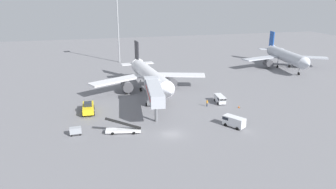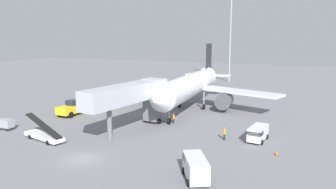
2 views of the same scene
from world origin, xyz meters
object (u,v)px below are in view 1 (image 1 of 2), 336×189
baggage_cart_far_center (76,131)px  ground_crew_worker_foreground (207,103)px  service_van_far_right (220,99)px  airplane_at_gate (149,76)px  ground_crew_worker_midground (164,100)px  jet_bridge (154,91)px  service_van_far_left (233,121)px  apron_light_mast (117,15)px  safety_cone_alpha (239,107)px  belt_loader_truck (123,129)px  pushback_tug (88,108)px  airplane_background (285,56)px

baggage_cart_far_center → ground_crew_worker_foreground: 33.19m
service_van_far_right → baggage_cart_far_center: size_ratio=1.98×
airplane_at_gate → ground_crew_worker_midground: size_ratio=22.63×
airplane_at_gate → ground_crew_worker_midground: bearing=-83.1°
service_van_far_right → ground_crew_worker_midground: service_van_far_right is taller
jet_bridge → service_van_far_left: size_ratio=3.40×
jet_bridge → ground_crew_worker_midground: 8.87m
jet_bridge → apron_light_mast: size_ratio=0.61×
ground_crew_worker_midground → ground_crew_worker_foreground: bearing=-27.4°
service_van_far_right → service_van_far_left: bearing=-103.1°
service_van_far_left → safety_cone_alpha: service_van_far_left is taller
apron_light_mast → service_van_far_left: bearing=-77.8°
belt_loader_truck → safety_cone_alpha: 30.72m
airplane_at_gate → apron_light_mast: 45.98m
pushback_tug → ground_crew_worker_foreground: size_ratio=3.80×
service_van_far_left → apron_light_mast: size_ratio=0.18×
jet_bridge → service_van_far_right: (18.22, 2.81, -4.29)m
airplane_at_gate → pushback_tug: 22.62m
baggage_cart_far_center → ground_crew_worker_foreground: bearing=16.0°
airplane_at_gate → belt_loader_truck: (-11.03, -27.36, -3.86)m
service_van_far_left → baggage_cart_far_center: 32.92m
jet_bridge → service_van_far_right: bearing=8.8°
belt_loader_truck → service_van_far_right: size_ratio=1.58×
belt_loader_truck → apron_light_mast: (7.32, 70.83, 18.38)m
baggage_cart_far_center → belt_loader_truck: bearing=-9.3°
airplane_at_gate → safety_cone_alpha: (18.73, -19.78, -4.30)m
pushback_tug → baggage_cart_far_center: (-2.80, -12.12, -0.41)m
belt_loader_truck → safety_cone_alpha: (29.77, 7.58, -0.45)m
belt_loader_truck → ground_crew_worker_foreground: belt_loader_truck is taller
service_van_far_right → baggage_cart_far_center: 37.67m
service_van_far_left → ground_crew_worker_foreground: (-0.73, 13.44, -0.34)m
airplane_background → jet_bridge: bearing=-149.6°
pushback_tug → service_van_far_right: 33.35m
baggage_cart_far_center → service_van_far_right: bearing=16.5°
belt_loader_truck → service_van_far_left: (23.18, -2.76, 0.51)m
airplane_at_gate → ground_crew_worker_midground: (1.40, -11.48, -3.76)m
safety_cone_alpha → apron_light_mast: (-22.45, 63.25, 18.82)m
baggage_cart_far_center → ground_crew_worker_foreground: (31.91, 9.14, 0.07)m
airplane_at_gate → belt_loader_truck: bearing=-112.0°
airplane_background → ground_crew_worker_midground: bearing=-153.0°
airplane_background → airplane_at_gate: bearing=-163.7°
ground_crew_worker_midground → apron_light_mast: (-5.11, 54.95, 18.28)m
baggage_cart_far_center → safety_cone_alpha: size_ratio=3.51×
airplane_at_gate → apron_light_mast: (-3.72, 43.47, 14.52)m
baggage_cart_far_center → safety_cone_alpha: (39.22, 6.04, -0.55)m
ground_crew_worker_midground → safety_cone_alpha: (17.34, -8.30, -0.54)m
jet_bridge → baggage_cart_far_center: size_ratio=7.28×
airplane_at_gate → service_van_far_right: (15.64, -15.14, -3.48)m
service_van_far_right → ground_crew_worker_foreground: size_ratio=2.60×
pushback_tug → apron_light_mast: bearing=76.3°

